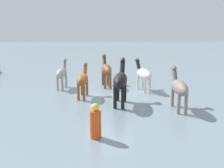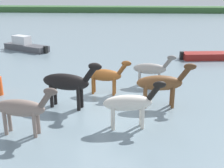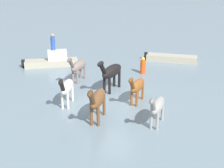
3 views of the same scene
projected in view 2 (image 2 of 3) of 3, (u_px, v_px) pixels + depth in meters
The scene contains 10 objects.
ground_plane at pixel (107, 105), 12.32m from camera, with size 159.79×159.79×0.00m, color gray.
distant_shoreline at pixel (126, 12), 62.07m from camera, with size 143.81×6.00×2.40m, color #365E31.
horse_pinto_flank at pixel (105, 75), 13.30m from camera, with size 2.21×0.75×1.71m.
horse_dun_straggler at pixel (151, 69), 14.39m from camera, with size 2.19×0.70×1.69m.
horse_rear_stallion at pixel (68, 82), 11.66m from camera, with size 2.69×1.06×2.08m.
horse_chestnut_trailing at pixel (130, 103), 9.97m from camera, with size 2.29×0.80×1.77m.
horse_lead at pixel (22, 108), 9.50m from camera, with size 2.33×0.72×1.80m.
horse_dark_mare at pixel (162, 83), 11.79m from camera, with size 2.50×0.67×1.94m.
boat_launch_far at pixel (210, 57), 20.28m from camera, with size 4.41×1.67×0.72m.
boat_skiff_near at pixel (26, 47), 23.19m from camera, with size 4.25×2.99×1.33m.
Camera 2 is at (0.94, -11.32, 4.85)m, focal length 44.57 mm.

